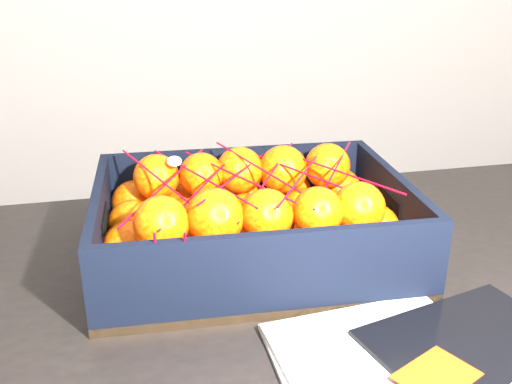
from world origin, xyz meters
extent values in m
cube|color=black|center=(-0.10, -0.07, 0.73)|extent=(1.24, 0.86, 0.04)
cube|color=red|center=(-0.09, -0.24, 0.77)|extent=(0.09, 0.08, 0.00)
cube|color=brown|center=(-0.22, 0.06, 0.76)|extent=(0.42, 0.31, 0.01)
cube|color=black|center=(-0.22, 0.21, 0.81)|extent=(0.42, 0.01, 0.11)
cube|color=black|center=(-0.22, -0.09, 0.81)|extent=(0.42, 0.01, 0.11)
cube|color=black|center=(-0.42, 0.06, 0.81)|extent=(0.01, 0.29, 0.11)
cube|color=black|center=(-0.01, 0.06, 0.81)|extent=(0.01, 0.29, 0.11)
sphere|color=#FF5205|center=(-0.38, -0.05, 0.80)|extent=(0.07, 0.07, 0.07)
sphere|color=#FF5205|center=(-0.38, 0.03, 0.80)|extent=(0.07, 0.07, 0.07)
sphere|color=#FF5205|center=(-0.38, 0.09, 0.80)|extent=(0.07, 0.07, 0.07)
sphere|color=#FF5205|center=(-0.38, 0.17, 0.80)|extent=(0.07, 0.07, 0.07)
sphere|color=#FF5205|center=(-0.30, -0.05, 0.80)|extent=(0.07, 0.07, 0.07)
sphere|color=#FF5205|center=(-0.30, 0.03, 0.80)|extent=(0.07, 0.07, 0.07)
sphere|color=#FF5205|center=(-0.29, 0.09, 0.80)|extent=(0.06, 0.06, 0.06)
sphere|color=#FF5205|center=(-0.30, 0.17, 0.80)|extent=(0.07, 0.07, 0.07)
sphere|color=#FF5205|center=(-0.22, -0.05, 0.80)|extent=(0.07, 0.07, 0.07)
sphere|color=#FF5205|center=(-0.22, 0.03, 0.80)|extent=(0.07, 0.07, 0.07)
sphere|color=#FF5205|center=(-0.22, 0.09, 0.80)|extent=(0.07, 0.07, 0.07)
sphere|color=#FF5205|center=(-0.21, 0.17, 0.80)|extent=(0.06, 0.06, 0.06)
sphere|color=#FF5205|center=(-0.14, -0.05, 0.80)|extent=(0.07, 0.07, 0.07)
sphere|color=#FF5205|center=(-0.13, 0.03, 0.80)|extent=(0.06, 0.06, 0.06)
sphere|color=#FF5205|center=(-0.13, 0.10, 0.80)|extent=(0.07, 0.07, 0.07)
sphere|color=#FF5205|center=(-0.14, 0.17, 0.80)|extent=(0.07, 0.07, 0.07)
sphere|color=#FF5205|center=(-0.05, -0.05, 0.80)|extent=(0.07, 0.07, 0.07)
sphere|color=#FF5205|center=(-0.05, 0.02, 0.80)|extent=(0.07, 0.07, 0.07)
sphere|color=#FF5205|center=(-0.06, 0.09, 0.80)|extent=(0.07, 0.07, 0.07)
sphere|color=#FF5205|center=(-0.05, 0.17, 0.80)|extent=(0.07, 0.07, 0.07)
sphere|color=#FF5205|center=(-0.34, -0.02, 0.85)|extent=(0.07, 0.07, 0.07)
sphere|color=#FF5205|center=(-0.34, 0.13, 0.85)|extent=(0.07, 0.07, 0.07)
sphere|color=#FF5205|center=(-0.27, -0.01, 0.85)|extent=(0.07, 0.07, 0.07)
sphere|color=#FF5205|center=(-0.28, 0.13, 0.85)|extent=(0.06, 0.06, 0.06)
sphere|color=#FF5205|center=(-0.21, -0.02, 0.85)|extent=(0.07, 0.07, 0.07)
sphere|color=#FF5205|center=(-0.22, 0.14, 0.85)|extent=(0.07, 0.07, 0.07)
sphere|color=#FF5205|center=(-0.15, -0.02, 0.85)|extent=(0.06, 0.06, 0.06)
sphere|color=#FF5205|center=(-0.16, 0.13, 0.85)|extent=(0.07, 0.07, 0.07)
sphere|color=#FF5205|center=(-0.09, -0.02, 0.85)|extent=(0.07, 0.07, 0.07)
sphere|color=#FF5205|center=(-0.09, 0.14, 0.85)|extent=(0.07, 0.07, 0.07)
cylinder|color=red|center=(-0.33, 0.06, 0.87)|extent=(0.12, 0.22, 0.03)
cylinder|color=red|center=(-0.28, 0.07, 0.87)|extent=(0.12, 0.22, 0.01)
cylinder|color=red|center=(-0.24, 0.06, 0.87)|extent=(0.12, 0.22, 0.01)
cylinder|color=red|center=(-0.19, 0.06, 0.87)|extent=(0.12, 0.22, 0.03)
cylinder|color=red|center=(-0.15, 0.07, 0.87)|extent=(0.12, 0.22, 0.01)
cylinder|color=red|center=(-0.10, 0.06, 0.87)|extent=(0.12, 0.22, 0.01)
cylinder|color=red|center=(-0.33, 0.07, 0.86)|extent=(0.12, 0.22, 0.02)
cylinder|color=red|center=(-0.28, 0.05, 0.86)|extent=(0.12, 0.22, 0.01)
cylinder|color=red|center=(-0.24, 0.06, 0.87)|extent=(0.12, 0.22, 0.02)
cylinder|color=red|center=(-0.19, 0.07, 0.86)|extent=(0.12, 0.22, 0.03)
cylinder|color=red|center=(-0.15, 0.05, 0.87)|extent=(0.12, 0.22, 0.01)
cylinder|color=red|center=(-0.10, 0.06, 0.87)|extent=(0.12, 0.22, 0.01)
cylinder|color=red|center=(-0.35, -0.08, 0.83)|extent=(0.00, 0.03, 0.09)
cylinder|color=red|center=(-0.32, -0.08, 0.83)|extent=(0.01, 0.04, 0.08)
camera|label=1|loc=(-0.33, -0.65, 1.14)|focal=40.56mm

